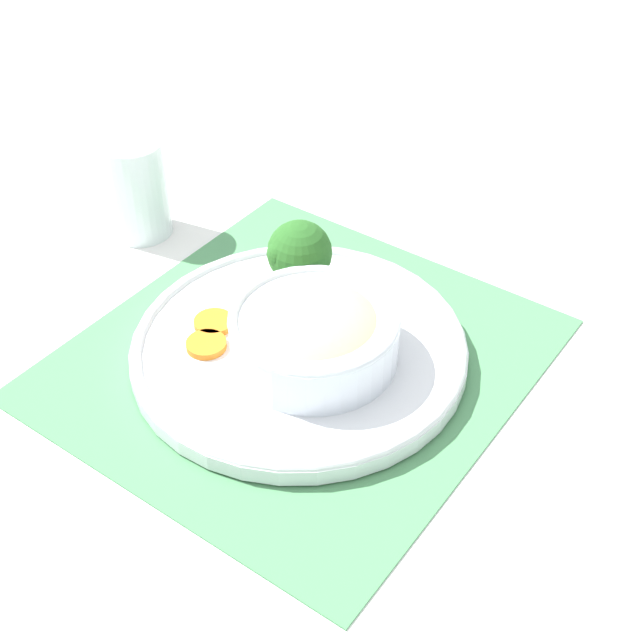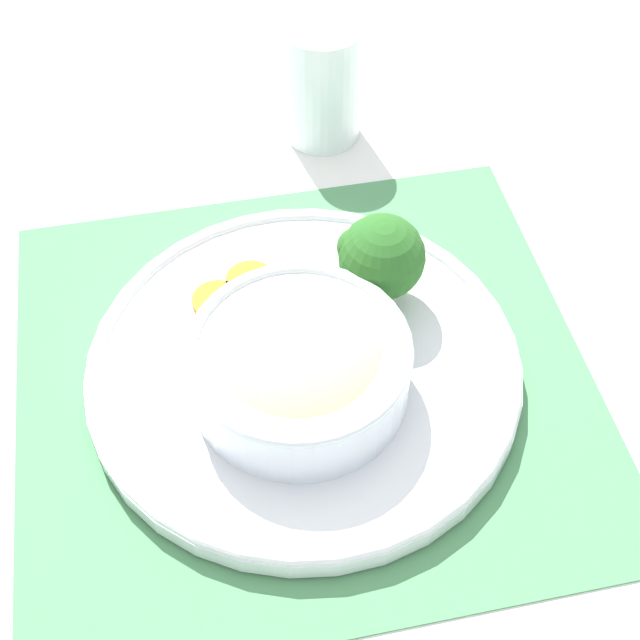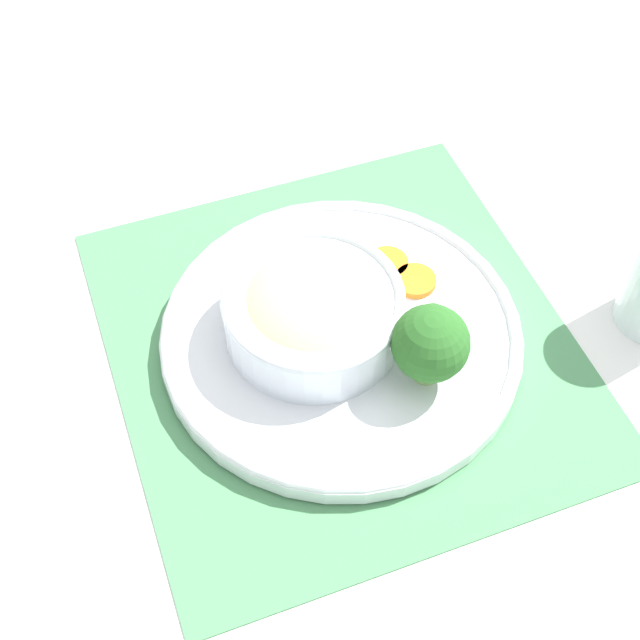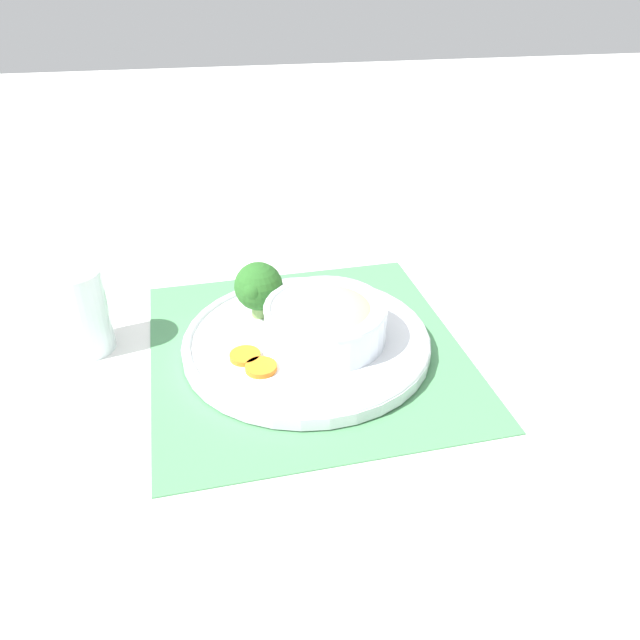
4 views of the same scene
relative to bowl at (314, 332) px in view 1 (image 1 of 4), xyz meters
The scene contains 8 objects.
ground_plane 0.06m from the bowl, 75.31° to the left, with size 4.00×4.00×0.00m, color white.
placemat 0.05m from the bowl, 75.31° to the left, with size 0.44×0.42×0.00m.
plate 0.04m from the bowl, 75.31° to the left, with size 0.32×0.32×0.02m.
bowl is the anchor object (origin of this frame).
broccoli_floret 0.11m from the bowl, 47.21° to the left, with size 0.06×0.06×0.08m.
carrot_slice_near 0.11m from the bowl, 103.52° to the left, with size 0.04×0.04×0.01m.
carrot_slice_middle 0.11m from the bowl, 120.84° to the left, with size 0.04×0.04×0.01m.
water_glass 0.31m from the bowl, 78.51° to the left, with size 0.07×0.07×0.11m.
Camera 1 is at (-0.48, -0.41, 0.57)m, focal length 50.00 mm.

